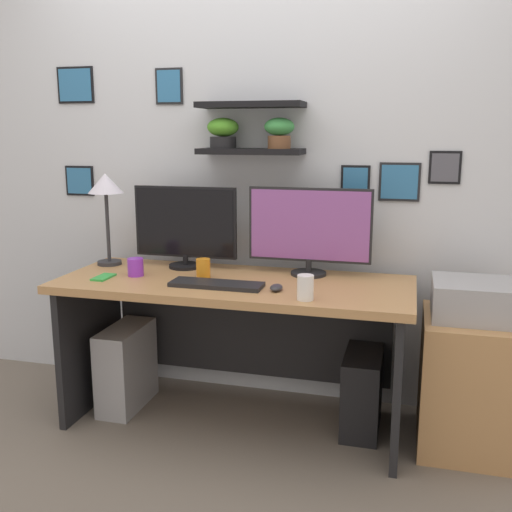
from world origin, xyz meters
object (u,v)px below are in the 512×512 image
monitor_left (185,226)px  printer (475,300)px  computer_tower_right (362,391)px  keyboard (217,284)px  computer_tower_left (126,367)px  coffee_mug (136,267)px  water_cup (305,287)px  pen_cup (203,269)px  computer_mouse (276,288)px  desk_lamp (106,191)px  cell_phone (103,277)px  drawer_cabinet (469,382)px  desk (237,317)px  monitor_right (310,229)px

monitor_left → printer: monitor_left is taller
monitor_left → computer_tower_right: (0.97, -0.11, -0.78)m
keyboard → computer_tower_left: size_ratio=0.99×
coffee_mug → water_cup: water_cup is taller
water_cup → pen_cup: bearing=156.5°
coffee_mug → computer_tower_left: size_ratio=0.20×
computer_mouse → printer: 0.91m
water_cup → coffee_mug: bearing=167.1°
water_cup → computer_tower_left: bearing=165.2°
keyboard → desk_lamp: desk_lamp is taller
computer_tower_left → computer_tower_right: (1.25, 0.08, -0.02)m
cell_phone → coffee_mug: (0.13, 0.09, 0.04)m
computer_mouse → desk_lamp: desk_lamp is taller
monitor_left → computer_tower_right: bearing=-6.5°
cell_phone → keyboard: bearing=-0.1°
desk_lamp → computer_mouse: bearing=-16.4°
water_cup → drawer_cabinet: size_ratio=0.17×
desk_lamp → computer_tower_right: 1.69m
cell_phone → water_cup: size_ratio=1.27×
desk_lamp → computer_tower_right: (1.40, -0.06, -0.95)m
desk → water_cup: (0.40, -0.30, 0.26)m
keyboard → computer_tower_right: keyboard is taller
monitor_left → computer_mouse: monitor_left is taller
desk → monitor_right: bearing=25.8°
water_cup → computer_tower_right: bearing=55.9°
desk_lamp → cell_phone: (0.12, -0.29, -0.40)m
computer_mouse → computer_tower_right: 0.73m
monitor_right → water_cup: (0.06, -0.46, -0.18)m
desk → pen_cup: 0.31m
pen_cup → computer_tower_left: bearing=176.8°
keyboard → pen_cup: pen_cup is taller
monitor_right → keyboard: 0.56m
monitor_right → desk_lamp: 1.11m
desk_lamp → computer_tower_left: desk_lamp is taller
water_cup → drawer_cabinet: bearing=23.3°
desk_lamp → pen_cup: (0.61, -0.17, -0.35)m
desk → coffee_mug: size_ratio=19.25×
computer_mouse → water_cup: 0.19m
monitor_left → pen_cup: monitor_left is taller
coffee_mug → desk: bearing=10.1°
keyboard → cell_phone: bearing=179.3°
monitor_left → printer: bearing=-5.7°
monitor_right → computer_mouse: 0.42m
desk_lamp → computer_tower_left: 0.95m
cell_phone → computer_tower_left: cell_phone is taller
printer → coffee_mug: bearing=-176.3°
water_cup → computer_tower_right: (0.24, 0.35, -0.61)m
water_cup → computer_tower_left: size_ratio=0.25×
monitor_left → coffee_mug: monitor_left is taller
keyboard → desk: bearing=76.3°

